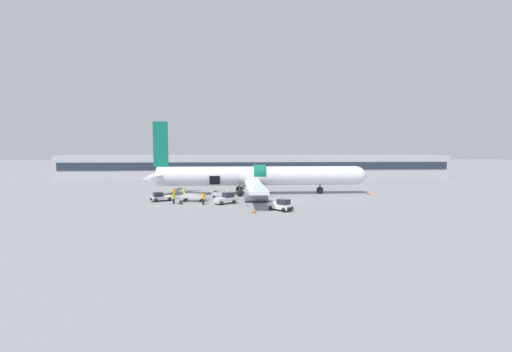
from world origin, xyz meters
TOP-DOWN VIEW (x-y plane):
  - ground_plane at (0.00, 0.00)m, footprint 500.00×500.00m
  - terminal_strip at (0.00, 41.92)m, footprint 106.03×10.39m
  - airplane at (-3.27, 6.63)m, footprint 37.17×32.56m
  - baggage_tug_lead at (-17.73, 0.17)m, footprint 3.29×2.63m
  - baggage_tug_mid at (-8.15, -2.85)m, footprint 3.28×2.79m
  - baggage_tug_rear at (-1.31, -8.50)m, footprint 2.97×3.09m
  - baggage_cart_loading at (-12.79, -0.55)m, footprint 4.29×1.99m
  - baggage_cart_queued at (-9.13, 2.02)m, footprint 3.53×2.16m
  - ground_crew_loader_a at (-11.22, -3.51)m, footprint 0.50×0.60m
  - ground_crew_loader_b at (-14.52, 1.65)m, footprint 0.46×0.62m
  - ground_crew_driver at (-16.21, 2.33)m, footprint 0.54×0.54m
  - ground_crew_supervisor at (-15.35, -2.55)m, footprint 0.43×0.56m
  - suitcase_on_tarmac_upright at (-14.32, -2.95)m, footprint 0.51×0.29m
  - safety_cone_nose at (15.71, 5.31)m, footprint 0.64×0.64m
  - safety_cone_engine_left at (-4.71, -9.62)m, footprint 0.52×0.52m
  - safety_cone_wingtip at (-2.12, -1.09)m, footprint 0.61×0.61m
  - safety_cone_tail at (-19.95, 5.50)m, footprint 0.44×0.44m

SIDE VIEW (x-z plane):
  - ground_plane at x=0.00m, z-range 0.00..0.00m
  - suitcase_on_tarmac_upright at x=-14.32m, z-range -0.05..0.52m
  - safety_cone_wingtip at x=-2.12m, z-range -0.02..0.53m
  - safety_cone_nose at x=15.71m, z-range -0.02..0.59m
  - safety_cone_engine_left at x=-4.71m, z-range -0.02..0.60m
  - safety_cone_tail at x=-19.95m, z-range -0.02..0.71m
  - baggage_cart_loading at x=-12.79m, z-range 0.01..1.09m
  - baggage_tug_lead at x=-17.73m, z-range -0.08..1.22m
  - baggage_cart_queued at x=-9.13m, z-range -0.01..1.21m
  - baggage_tug_rear at x=-1.31m, z-range -0.10..1.35m
  - baggage_tug_mid at x=-8.15m, z-range -0.11..1.44m
  - ground_crew_supervisor at x=-15.35m, z-range 0.04..1.63m
  - ground_crew_driver at x=-16.21m, z-range 0.04..1.74m
  - ground_crew_loader_a at x=-11.22m, z-range 0.04..1.77m
  - ground_crew_loader_b at x=-14.52m, z-range 0.05..1.82m
  - airplane at x=-3.27m, z-range -3.07..9.07m
  - terminal_strip at x=0.00m, z-range 0.00..6.28m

